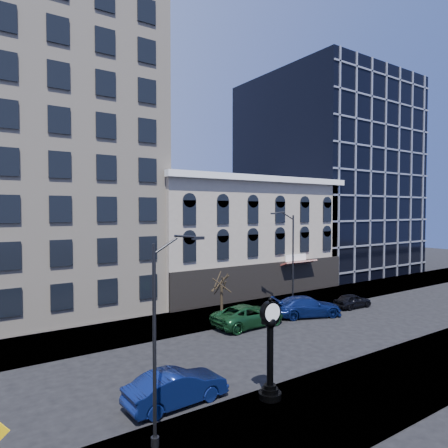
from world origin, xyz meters
TOP-DOWN VIEW (x-y plane):
  - ground at (0.00, 0.00)m, footprint 160.00×160.00m
  - sidewalk_far at (0.00, 8.00)m, footprint 160.00×6.00m
  - sidewalk_near at (0.00, -8.00)m, footprint 160.00×6.00m
  - cream_tower at (-6.11, 18.88)m, footprint 15.90×15.40m
  - victorian_row at (12.00, 15.89)m, footprint 22.60×11.19m
  - glass_office at (32.00, 20.91)m, footprint 20.00×20.15m
  - street_clock at (-2.18, -6.00)m, footprint 1.09×1.09m
  - street_lamp_near at (-7.69, -6.48)m, footprint 2.10×0.32m
  - street_lamp_far at (10.50, 6.43)m, footprint 2.23×0.98m
  - bare_tree_far at (3.60, 6.70)m, footprint 2.52×2.52m
  - car_near_b at (-6.01, -3.83)m, footprint 4.94×1.91m
  - car_far_a at (4.41, 4.18)m, footprint 6.11×3.01m
  - car_far_b at (10.23, 3.62)m, footprint 6.37×4.34m
  - car_far_c at (15.91, 3.39)m, footprint 3.95×1.78m

SIDE VIEW (x-z plane):
  - ground at x=0.00m, z-range 0.00..0.00m
  - sidewalk_far at x=0.00m, z-range 0.00..0.12m
  - sidewalk_near at x=0.00m, z-range 0.00..0.12m
  - car_far_c at x=15.91m, z-range 0.00..1.32m
  - car_near_b at x=-6.01m, z-range 0.00..1.60m
  - car_far_a at x=4.41m, z-range 0.00..1.67m
  - car_far_b at x=10.23m, z-range 0.00..1.71m
  - street_clock at x=-2.18m, z-range -0.11..4.69m
  - bare_tree_far at x=3.60m, z-range 1.21..5.54m
  - victorian_row at x=12.00m, z-range -0.25..12.25m
  - street_lamp_near at x=-7.69m, z-range 2.18..10.28m
  - street_lamp_far at x=10.50m, z-range 2.40..11.33m
  - glass_office at x=32.00m, z-range 0.00..28.00m
  - cream_tower at x=-6.11m, z-range -1.93..40.57m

